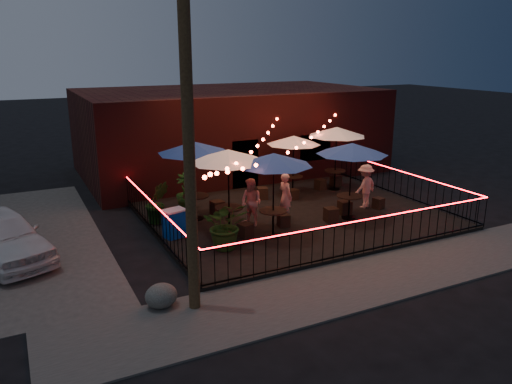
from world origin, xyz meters
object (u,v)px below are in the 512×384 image
cafe_table_3 (294,141)px  cafe_table_4 (352,150)px  cafe_table_1 (194,148)px  boulder (161,296)px  cafe_table_2 (274,161)px  cooler (175,223)px  cafe_table_5 (337,133)px  cafe_table_0 (228,157)px  utility_pole (189,140)px

cafe_table_3 → cafe_table_4: 3.59m
cafe_table_1 → boulder: 6.43m
cafe_table_1 → cafe_table_2: 3.06m
cafe_table_1 → cooler: bearing=-131.8°
cafe_table_5 → boulder: cafe_table_5 is taller
cafe_table_0 → utility_pole: bearing=-123.5°
cafe_table_1 → cafe_table_5: bearing=9.0°
cafe_table_3 → cafe_table_1: bearing=-164.9°
cafe_table_4 → cafe_table_0: bearing=171.9°
utility_pole → cafe_table_4: utility_pole is taller
cafe_table_4 → cooler: bearing=170.6°
cooler → boulder: 4.27m
utility_pole → cafe_table_0: utility_pole is taller
utility_pole → cooler: size_ratio=8.80×
cafe_table_5 → cooler: (-7.76, -2.38, -1.95)m
cafe_table_0 → cafe_table_2: bearing=-37.0°
cafe_table_4 → cafe_table_3: bearing=92.5°
cafe_table_5 → cooler: 8.34m
cafe_table_2 → cooler: 3.67m
cafe_table_1 → cafe_table_3: (4.63, 1.25, -0.31)m
cafe_table_5 → cafe_table_4: bearing=-117.7°
cafe_table_4 → cooler: 6.38m
utility_pole → cafe_table_2: 5.05m
cafe_table_3 → cafe_table_5: (1.92, -0.21, 0.23)m
cafe_table_0 → boulder: bearing=-132.6°
cafe_table_1 → cafe_table_5: size_ratio=1.05×
cafe_table_2 → boulder: 5.67m
cafe_table_2 → cafe_table_5: bearing=36.4°
cafe_table_3 → cafe_table_4: size_ratio=0.89×
cafe_table_4 → cooler: size_ratio=3.11×
cafe_table_3 → cafe_table_4: cafe_table_4 is taller
cafe_table_0 → boulder: (-3.29, -3.58, -2.31)m
cafe_table_2 → cafe_table_4: size_ratio=0.94×
cafe_table_5 → boulder: size_ratio=3.53×
cafe_table_5 → cafe_table_3: bearing=173.7°
cafe_table_2 → cooler: size_ratio=2.93×
cafe_table_1 → cafe_table_4: size_ratio=1.08×
cafe_table_2 → cafe_table_4: bearing=4.5°
cafe_table_4 → boulder: (-7.58, -2.97, -2.27)m
cafe_table_4 → cooler: cafe_table_4 is taller
cooler → boulder: size_ratio=1.10×
cafe_table_1 → cafe_table_3: cafe_table_1 is taller
utility_pole → cafe_table_3: bearing=45.7°
cafe_table_0 → cafe_table_1: bearing=106.2°
cafe_table_3 → boulder: size_ratio=3.03×
cafe_table_0 → cafe_table_3: 5.09m
utility_pole → cafe_table_2: (3.75, 3.08, -1.42)m
cafe_table_3 → boulder: 10.10m
cafe_table_0 → boulder: cafe_table_0 is taller
cooler → cafe_table_1: bearing=34.1°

